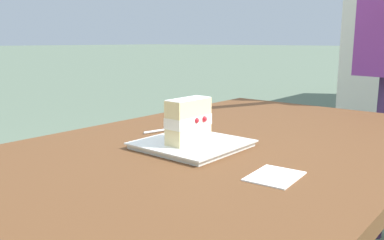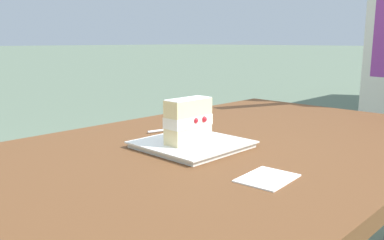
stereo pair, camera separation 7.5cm
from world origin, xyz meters
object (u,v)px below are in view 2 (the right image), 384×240
patio_table (220,175)px  cake_slice (188,121)px  dessert_fork (176,129)px  paper_napkin (267,178)px  dessert_plate (192,144)px

patio_table → cake_slice: size_ratio=12.33×
cake_slice → dessert_fork: bearing=54.9°
dessert_fork → paper_napkin: (-0.19, -0.47, -0.00)m
patio_table → dessert_plate: dessert_plate is taller
dessert_fork → paper_napkin: 0.50m
cake_slice → dessert_fork: cake_slice is taller
patio_table → paper_napkin: 0.29m
dessert_plate → paper_napkin: (-0.07, -0.28, -0.01)m
patio_table → cake_slice: 0.18m
cake_slice → dessert_fork: (0.13, 0.18, -0.07)m
dessert_plate → dessert_fork: bearing=57.7°
dessert_plate → paper_napkin: size_ratio=1.95×
cake_slice → paper_napkin: bearing=-101.4°
dessert_plate → cake_slice: bearing=175.5°
paper_napkin → cake_slice: bearing=78.6°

